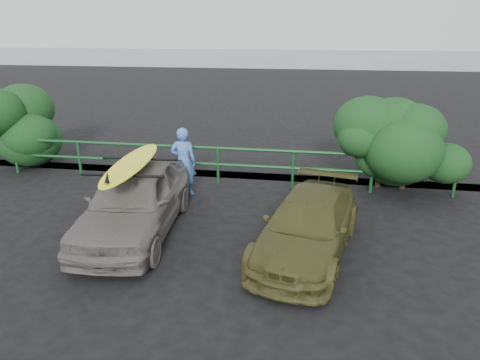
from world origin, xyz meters
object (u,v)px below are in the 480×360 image
object	(u,v)px
guardrail	(182,164)
surfboard	(131,163)
sedan	(135,201)
man	(183,162)
olive_vehicle	(308,225)

from	to	relation	value
guardrail	surfboard	xyz separation A→B (m)	(-0.06, -3.10, 0.97)
guardrail	sedan	bearing A→B (deg)	-91.17
guardrail	surfboard	bearing A→B (deg)	-91.17
man	surfboard	bearing A→B (deg)	75.66
guardrail	sedan	size ratio (longest dim) A/B	3.43
surfboard	olive_vehicle	bearing A→B (deg)	-8.81
olive_vehicle	man	size ratio (longest dim) A/B	2.16
sedan	surfboard	world-z (taller)	surfboard
guardrail	man	xyz separation A→B (m)	(0.32, -0.89, 0.35)
guardrail	sedan	xyz separation A→B (m)	(-0.06, -3.10, 0.17)
sedan	olive_vehicle	world-z (taller)	sedan
guardrail	surfboard	world-z (taller)	surfboard
surfboard	sedan	bearing A→B (deg)	-4.15
guardrail	man	world-z (taller)	man
sedan	surfboard	distance (m)	0.79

